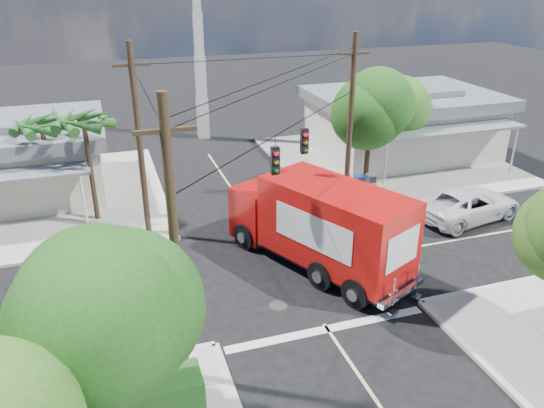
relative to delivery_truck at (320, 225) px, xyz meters
name	(u,v)px	position (x,y,z in m)	size (l,w,h in m)	color
ground	(287,269)	(-1.41, 0.12, -1.94)	(120.00, 120.00, 0.00)	black
sidewalk_ne	(386,161)	(9.47, 11.00, -1.87)	(14.12, 14.12, 0.14)	#9E998E
sidewalk_nw	(32,202)	(-12.29, 11.00, -1.87)	(14.12, 14.12, 0.14)	#9E998E
road_markings	(299,287)	(-1.41, -1.35, -1.94)	(32.00, 32.00, 0.01)	beige
building_ne	(402,121)	(11.09, 12.08, 0.38)	(11.80, 10.20, 4.50)	silver
building_nw	(5,158)	(-13.41, 12.58, 0.28)	(10.80, 10.20, 4.30)	beige
radio_tower	(200,61)	(-0.91, 20.12, 3.70)	(0.80, 0.80, 17.00)	silver
tree_sw_front	(114,318)	(-8.40, -7.42, 2.39)	(3.88, 3.78, 6.03)	#422D1C
tree_ne_front	(371,109)	(5.80, 6.88, 2.82)	(4.21, 4.14, 6.66)	#422D1C
tree_ne_back	(392,107)	(8.40, 9.08, 2.24)	(3.77, 3.66, 5.82)	#422D1C
palm_nw_front	(84,124)	(-8.91, 7.62, 3.10)	(3.01, 3.08, 5.59)	#422D1C
palm_nw_back	(42,127)	(-10.91, 9.12, 2.73)	(3.01, 3.08, 5.19)	#422D1C
utility_poles	(238,157)	(-2.99, 1.72, 2.73)	(12.00, 10.68, 9.00)	#473321
picket_fence	(97,389)	(-9.21, -5.48, -1.26)	(5.94, 0.06, 1.00)	silver
vending_boxes	(359,185)	(5.09, 6.32, -1.25)	(1.90, 0.50, 1.10)	red
delivery_truck	(320,225)	(0.00, 0.00, 0.00)	(6.10, 9.09, 3.83)	black
parked_car	(469,204)	(9.05, 1.98, -1.15)	(2.62, 5.68, 1.58)	silver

